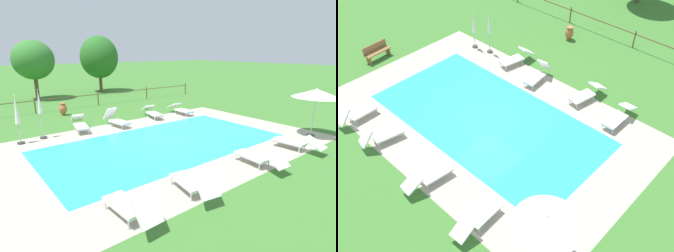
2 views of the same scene
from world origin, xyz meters
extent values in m
plane|color=#3D752D|center=(0.00, 0.00, 0.00)|extent=(160.00, 160.00, 0.00)
cube|color=#B2A893|center=(0.00, 0.00, 0.00)|extent=(14.50, 9.30, 0.01)
cube|color=#2DB7C6|center=(0.00, 0.00, 0.01)|extent=(10.76, 5.56, 0.01)
cube|color=#C0B59F|center=(0.00, 2.90, 0.01)|extent=(11.24, 0.24, 0.01)
cube|color=#C0B59F|center=(0.00, -2.90, 0.01)|extent=(11.24, 0.24, 0.01)
cube|color=#C0B59F|center=(5.50, 0.00, 0.01)|extent=(0.24, 5.56, 0.01)
cube|color=#C0B59F|center=(-5.50, 0.00, 0.01)|extent=(0.24, 5.56, 0.01)
cube|color=white|center=(2.35, 4.01, 0.32)|extent=(0.83, 1.39, 0.07)
cube|color=white|center=(2.54, 5.01, 0.52)|extent=(0.73, 0.87, 0.46)
cube|color=silver|center=(2.35, 4.01, 0.26)|extent=(0.80, 1.36, 0.04)
cylinder|color=silver|center=(2.50, 3.42, 0.14)|extent=(0.04, 0.04, 0.28)
cylinder|color=silver|center=(2.00, 3.51, 0.14)|extent=(0.04, 0.04, 0.28)
cylinder|color=silver|center=(2.71, 4.50, 0.14)|extent=(0.04, 0.04, 0.28)
cylinder|color=silver|center=(2.21, 4.60, 0.14)|extent=(0.04, 0.04, 0.28)
cube|color=white|center=(1.08, -3.86, 0.32)|extent=(0.73, 1.35, 0.07)
cube|color=white|center=(0.98, -4.87, 0.52)|extent=(0.67, 0.82, 0.48)
cube|color=silver|center=(1.08, -3.86, 0.26)|extent=(0.69, 1.32, 0.04)
cylinder|color=silver|center=(0.88, -3.29, 0.14)|extent=(0.04, 0.04, 0.28)
cylinder|color=silver|center=(1.39, -3.34, 0.14)|extent=(0.04, 0.04, 0.28)
cylinder|color=silver|center=(0.77, -4.38, 0.14)|extent=(0.04, 0.04, 0.28)
cylinder|color=silver|center=(1.28, -4.44, 0.14)|extent=(0.04, 0.04, 0.28)
cube|color=white|center=(-2.28, 4.06, 0.32)|extent=(0.84, 1.39, 0.07)
cube|color=white|center=(-2.08, 5.04, 0.55)|extent=(0.73, 0.84, 0.53)
cube|color=silver|center=(-2.28, 4.06, 0.26)|extent=(0.81, 1.36, 0.04)
cylinder|color=silver|center=(-2.14, 3.47, 0.14)|extent=(0.04, 0.04, 0.28)
cylinder|color=silver|center=(-2.64, 3.57, 0.14)|extent=(0.04, 0.04, 0.28)
cylinder|color=silver|center=(-1.92, 4.55, 0.14)|extent=(0.04, 0.04, 0.28)
cylinder|color=silver|center=(-2.42, 4.65, 0.14)|extent=(0.04, 0.04, 0.28)
cube|color=white|center=(-4.29, -3.81, 0.32)|extent=(0.65, 1.32, 0.07)
cube|color=white|center=(-4.25, -4.74, 0.63)|extent=(0.62, 0.63, 0.68)
cube|color=silver|center=(-4.29, -3.81, 0.26)|extent=(0.62, 1.30, 0.04)
cylinder|color=silver|center=(-4.56, -3.27, 0.14)|extent=(0.04, 0.04, 0.28)
cylinder|color=silver|center=(-4.05, -3.25, 0.14)|extent=(0.04, 0.04, 0.28)
cylinder|color=silver|center=(-4.52, -4.38, 0.14)|extent=(0.04, 0.04, 0.28)
cylinder|color=silver|center=(-4.01, -4.35, 0.14)|extent=(0.04, 0.04, 0.28)
cube|color=white|center=(4.42, 3.62, 0.32)|extent=(0.61, 1.31, 0.07)
cube|color=white|center=(4.43, 4.65, 0.49)|extent=(0.61, 0.80, 0.42)
cube|color=silver|center=(4.42, 3.62, 0.26)|extent=(0.58, 1.28, 0.04)
cylinder|color=silver|center=(4.67, 3.06, 0.14)|extent=(0.04, 0.04, 0.28)
cylinder|color=silver|center=(4.16, 3.07, 0.14)|extent=(0.04, 0.04, 0.28)
cylinder|color=silver|center=(4.68, 4.17, 0.14)|extent=(0.04, 0.04, 0.28)
cylinder|color=silver|center=(4.17, 4.17, 0.14)|extent=(0.04, 0.04, 0.28)
cube|color=white|center=(3.75, -3.87, 0.32)|extent=(0.68, 1.33, 0.07)
cube|color=white|center=(3.81, -4.90, 0.50)|extent=(0.65, 0.82, 0.42)
cube|color=silver|center=(3.75, -3.87, 0.26)|extent=(0.64, 1.31, 0.04)
cylinder|color=silver|center=(3.47, -3.34, 0.14)|extent=(0.04, 0.04, 0.28)
cylinder|color=silver|center=(3.98, -3.31, 0.14)|extent=(0.04, 0.04, 0.28)
cylinder|color=silver|center=(3.53, -4.44, 0.14)|extent=(0.04, 0.04, 0.28)
cylinder|color=silver|center=(4.04, -4.41, 0.14)|extent=(0.04, 0.04, 0.28)
cube|color=white|center=(-0.29, 3.63, 0.32)|extent=(0.75, 1.36, 0.07)
cube|color=white|center=(-0.39, 4.53, 0.64)|extent=(0.66, 0.64, 0.70)
cube|color=silver|center=(-0.29, 3.63, 0.26)|extent=(0.72, 1.33, 0.04)
cylinder|color=silver|center=(0.03, 3.11, 0.14)|extent=(0.04, 0.04, 0.28)
cylinder|color=silver|center=(-0.47, 3.05, 0.14)|extent=(0.04, 0.04, 0.28)
cylinder|color=silver|center=(-0.10, 4.21, 0.14)|extent=(0.04, 0.04, 0.28)
cylinder|color=silver|center=(-0.61, 4.15, 0.14)|extent=(0.04, 0.04, 0.28)
cube|color=white|center=(-2.16, -3.87, 0.32)|extent=(0.82, 1.39, 0.07)
cube|color=white|center=(-2.32, -4.77, 0.64)|extent=(0.69, 0.68, 0.70)
cube|color=silver|center=(-2.16, -3.87, 0.26)|extent=(0.79, 1.36, 0.04)
cylinder|color=silver|center=(-2.31, -3.28, 0.14)|extent=(0.04, 0.04, 0.28)
cylinder|color=silver|center=(-1.81, -3.38, 0.14)|extent=(0.04, 0.04, 0.28)
cylinder|color=silver|center=(-2.51, -4.37, 0.14)|extent=(0.04, 0.04, 0.28)
cylinder|color=silver|center=(-2.01, -4.46, 0.14)|extent=(0.04, 0.04, 0.28)
cylinder|color=#B2B5B7|center=(6.24, -3.67, 1.15)|extent=(0.04, 0.04, 2.31)
cone|color=white|center=(6.24, -3.67, 2.13)|extent=(2.17, 2.17, 0.40)
sphere|color=white|center=(6.24, -3.67, 2.34)|extent=(0.06, 0.06, 0.06)
cylinder|color=#383838|center=(-4.11, 4.20, 0.04)|extent=(0.32, 0.32, 0.08)
cylinder|color=#B2B5B7|center=(-4.11, 4.20, 0.62)|extent=(0.04, 0.04, 1.24)
cone|color=white|center=(-4.11, 4.20, 1.78)|extent=(0.20, 0.20, 1.08)
sphere|color=white|center=(-4.11, 4.20, 2.34)|extent=(0.05, 0.05, 0.05)
cylinder|color=#383838|center=(-5.13, 3.99, 0.04)|extent=(0.32, 0.32, 0.08)
cylinder|color=#B2B5B7|center=(-5.13, 3.99, 0.47)|extent=(0.04, 0.04, 0.95)
cone|color=white|center=(-5.13, 3.99, 1.58)|extent=(0.23, 0.23, 1.26)
sphere|color=white|center=(-5.13, 3.99, 2.23)|extent=(0.05, 0.05, 0.05)
cube|color=olive|center=(-8.10, -0.54, 0.44)|extent=(0.56, 1.53, 0.06)
cube|color=olive|center=(-8.30, -0.56, 0.67)|extent=(0.17, 1.50, 0.40)
cube|color=olive|center=(-8.15, 0.09, 0.21)|extent=(0.40, 0.09, 0.41)
cube|color=olive|center=(-8.05, -1.18, 0.21)|extent=(0.40, 0.09, 0.41)
cylinder|color=#B7663D|center=(-1.72, 8.48, 0.04)|extent=(0.28, 0.28, 0.08)
ellipsoid|color=#B7663D|center=(-1.72, 8.48, 0.43)|extent=(0.50, 0.50, 0.70)
cylinder|color=#B7663D|center=(-1.72, 8.48, 0.78)|extent=(0.38, 0.38, 0.06)
cylinder|color=brown|center=(-2.96, 10.27, 0.53)|extent=(0.08, 0.08, 1.05)
cylinder|color=brown|center=(1.55, 10.27, 0.53)|extent=(0.08, 0.08, 1.05)
cube|color=brown|center=(-0.70, 10.27, 0.85)|extent=(22.54, 0.05, 0.05)
camera|label=1|loc=(-7.28, -9.29, 4.07)|focal=29.29mm
camera|label=2|loc=(9.89, -9.23, 11.64)|focal=41.56mm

